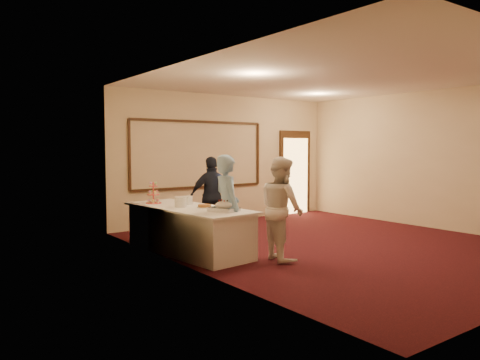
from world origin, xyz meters
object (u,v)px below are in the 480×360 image
tart (205,206)px  buffet_table (189,230)px  plate_stack_b (188,200)px  woman (282,208)px  pavlova_tray (224,207)px  plate_stack_a (181,202)px  cupcake_stand (153,195)px  guest (212,196)px  man (227,207)px

tart → buffet_table: bearing=125.2°
plate_stack_b → woman: bearing=-63.2°
pavlova_tray → plate_stack_a: plate_stack_a is taller
cupcake_stand → plate_stack_b: size_ratio=2.33×
plate_stack_a → woman: bearing=-51.0°
plate_stack_b → tart: size_ratio=0.70×
buffet_table → woman: (0.95, -1.27, 0.42)m
cupcake_stand → plate_stack_b: (0.40, -0.51, -0.07)m
plate_stack_a → tart: size_ratio=0.82×
buffet_table → cupcake_stand: 1.00m
cupcake_stand → woman: 2.40m
guest → woman: bearing=100.0°
buffet_table → cupcake_stand: cupcake_stand is taller
pavlova_tray → woman: bearing=-32.2°
plate_stack_b → guest: bearing=36.8°
plate_stack_a → tart: 0.41m
pavlova_tray → cupcake_stand: 1.65m
man → cupcake_stand: bearing=29.3°
buffet_table → woman: size_ratio=1.63×
buffet_table → tart: bearing=-54.8°
plate_stack_b → cupcake_stand: bearing=128.5°
man → woman: bearing=-118.4°
cupcake_stand → woman: bearing=-60.1°
tart → woman: woman is taller
tart → man: 0.51m
cupcake_stand → plate_stack_b: 0.65m
buffet_table → plate_stack_a: plate_stack_a is taller
guest → cupcake_stand: bearing=23.9°
plate_stack_b → woman: 1.76m
buffet_table → guest: 1.59m
plate_stack_a → man: bearing=-62.9°
man → plate_stack_a: bearing=37.4°
cupcake_stand → man: (0.53, -1.54, -0.09)m
pavlova_tray → plate_stack_b: size_ratio=2.85×
tart → guest: bearing=52.7°
tart → man: size_ratio=0.15×
pavlova_tray → man: 0.11m
man → woman: (0.67, -0.53, -0.01)m
plate_stack_a → tart: (0.29, -0.29, -0.06)m
cupcake_stand → woman: size_ratio=0.26×
cupcake_stand → guest: size_ratio=0.26×
cupcake_stand → plate_stack_a: cupcake_stand is taller
plate_stack_b → tart: bearing=-88.5°
plate_stack_a → woman: 1.70m
man → guest: size_ratio=1.04×
man → guest: 1.96m
guest → tart: bearing=67.4°
plate_stack_a → cupcake_stand: bearing=99.7°
cupcake_stand → plate_stack_a: 0.77m
pavlova_tray → tart: 0.55m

